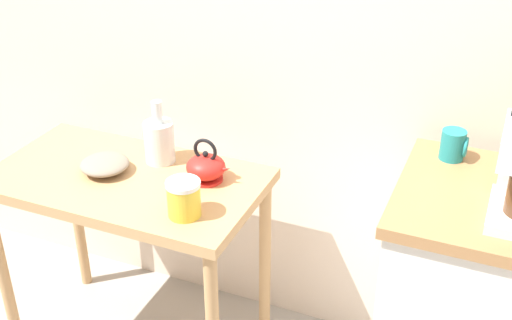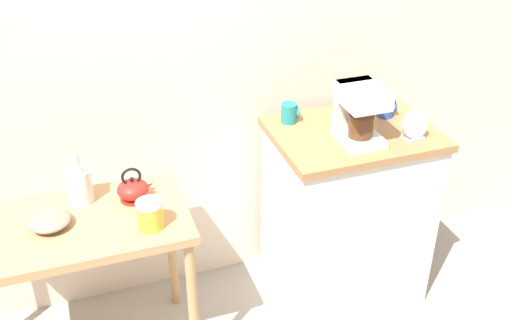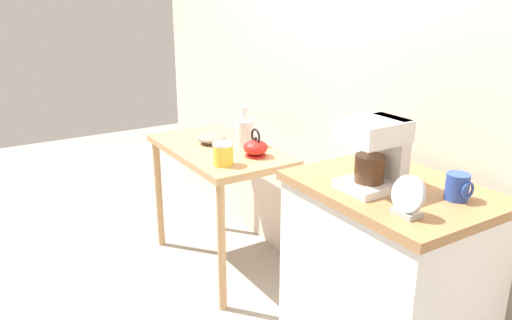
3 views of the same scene
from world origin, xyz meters
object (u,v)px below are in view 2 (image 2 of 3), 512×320
object	(u,v)px
coffee_maker	(359,110)
mug_dark_teal	(290,113)
bowl_stoneware	(50,221)
canister_enamel	(150,214)
mug_blue	(386,107)
table_clock	(414,128)
teakettle	(133,189)
glass_carafe_vase	(79,185)

from	to	relation	value
coffee_maker	mug_dark_teal	xyz separation A→B (m)	(-0.22, 0.25, -0.09)
bowl_stoneware	coffee_maker	distance (m)	1.37
canister_enamel	coffee_maker	world-z (taller)	coffee_maker
bowl_stoneware	mug_dark_teal	size ratio (longest dim) A/B	1.80
mug_blue	table_clock	bearing A→B (deg)	-90.21
coffee_maker	mug_dark_teal	world-z (taller)	coffee_maker
teakettle	glass_carafe_vase	distance (m)	0.22
bowl_stoneware	table_clock	size ratio (longest dim) A/B	1.25
bowl_stoneware	glass_carafe_vase	xyz separation A→B (m)	(0.14, 0.15, 0.05)
glass_carafe_vase	mug_dark_teal	bearing A→B (deg)	5.28
canister_enamel	mug_blue	bearing A→B (deg)	13.11
coffee_maker	teakettle	bearing A→B (deg)	174.24
glass_carafe_vase	table_clock	xyz separation A→B (m)	(1.44, -0.25, 0.15)
bowl_stoneware	teakettle	world-z (taller)	teakettle
teakettle	mug_blue	xyz separation A→B (m)	(1.23, 0.06, 0.17)
teakettle	bowl_stoneware	bearing A→B (deg)	-165.81
mug_blue	glass_carafe_vase	bearing A→B (deg)	-179.96
bowl_stoneware	canister_enamel	distance (m)	0.41
bowl_stoneware	mug_blue	xyz separation A→B (m)	(1.58, 0.15, 0.19)
glass_carafe_vase	mug_blue	size ratio (longest dim) A/B	2.45
glass_carafe_vase	table_clock	bearing A→B (deg)	-9.75
glass_carafe_vase	coffee_maker	distance (m)	1.24
glass_carafe_vase	table_clock	size ratio (longest dim) A/B	1.70
coffee_maker	mug_blue	size ratio (longest dim) A/B	2.75
teakettle	coffee_maker	world-z (taller)	coffee_maker
coffee_maker	bowl_stoneware	bearing A→B (deg)	179.50
teakettle	table_clock	bearing A→B (deg)	-8.76
coffee_maker	table_clock	bearing A→B (deg)	-20.74
canister_enamel	mug_blue	distance (m)	1.24
bowl_stoneware	mug_blue	bearing A→B (deg)	5.34
canister_enamel	table_clock	xyz separation A→B (m)	(1.20, 0.03, 0.17)
bowl_stoneware	table_clock	bearing A→B (deg)	-3.66
teakettle	glass_carafe_vase	xyz separation A→B (m)	(-0.21, 0.06, 0.03)
mug_blue	mug_dark_teal	xyz separation A→B (m)	(-0.46, 0.09, -0.00)
glass_carafe_vase	canister_enamel	distance (m)	0.37
mug_blue	mug_dark_teal	size ratio (longest dim) A/B	1.00
mug_dark_teal	table_clock	bearing A→B (deg)	-36.47
teakettle	mug_dark_teal	size ratio (longest dim) A/B	1.74
canister_enamel	mug_blue	size ratio (longest dim) A/B	1.27
bowl_stoneware	mug_dark_teal	xyz separation A→B (m)	(1.12, 0.24, 0.19)
glass_carafe_vase	coffee_maker	size ratio (longest dim) A/B	0.89
canister_enamel	table_clock	size ratio (longest dim) A/B	0.88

